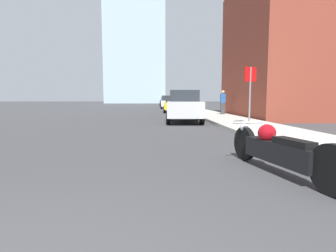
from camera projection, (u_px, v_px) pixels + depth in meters
sidewalk at (183, 107)px, 40.80m from camera, size 2.54×240.00×0.15m
brick_storefront at (313, 48)px, 17.46m from camera, size 9.94×9.37×9.19m
distant_tower at (136, 21)px, 94.74m from camera, size 20.58×20.58×59.41m
motorcycle at (277, 150)px, 4.17m from camera, size 0.83×2.60×0.77m
parked_car_silver at (184, 106)px, 13.72m from camera, size 1.98×4.31×1.65m
parked_car_yellow at (173, 104)px, 24.72m from camera, size 1.96×4.57×1.52m
parked_car_white at (168, 102)px, 35.27m from camera, size 1.92×3.81×1.75m
parked_car_black at (166, 102)px, 46.07m from camera, size 2.21×3.96×1.70m
parked_car_red at (165, 102)px, 57.25m from camera, size 2.20×4.25×1.59m
stop_sign at (250, 85)px, 10.98m from camera, size 0.57×0.26×2.39m
pedestrian at (223, 102)px, 18.74m from camera, size 0.36×0.24×1.70m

